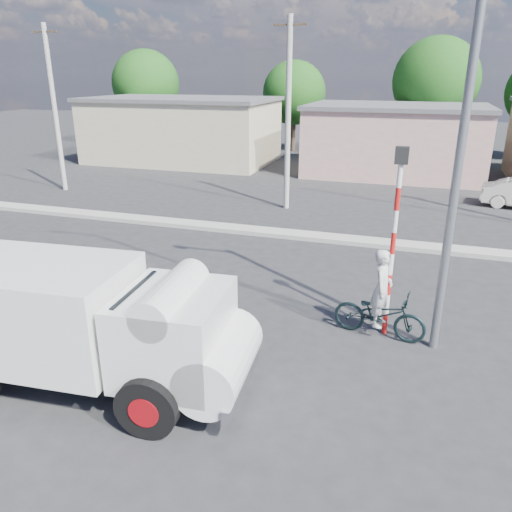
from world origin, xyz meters
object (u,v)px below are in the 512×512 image
(streetlight, at_px, (456,119))
(truck, at_px, (92,324))
(traffic_pole, at_px, (395,228))
(cyclist, at_px, (381,300))
(bicycle, at_px, (379,314))

(streetlight, bearing_deg, truck, -149.12)
(traffic_pole, height_order, streetlight, streetlight)
(truck, height_order, cyclist, truck)
(bicycle, xyz_separation_m, traffic_pole, (0.14, 0.18, 2.04))
(bicycle, distance_m, cyclist, 0.36)
(cyclist, bearing_deg, traffic_pole, -29.27)
(bicycle, relative_size, traffic_pole, 0.49)
(truck, distance_m, cyclist, 6.28)
(bicycle, bearing_deg, streetlight, -88.42)
(streetlight, bearing_deg, bicycle, 173.64)
(cyclist, bearing_deg, truck, 134.82)
(truck, relative_size, streetlight, 0.69)
(bicycle, distance_m, streetlight, 4.54)
(truck, relative_size, cyclist, 3.37)
(truck, relative_size, bicycle, 2.91)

